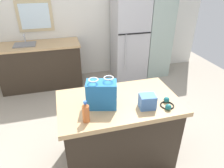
# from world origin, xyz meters

# --- Properties ---
(ground) EXTENTS (6.45, 6.45, 0.00)m
(ground) POSITION_xyz_m (0.00, 0.00, 0.00)
(ground) COLOR #9E9384
(back_wall) EXTENTS (5.38, 0.13, 2.72)m
(back_wall) POSITION_xyz_m (-0.02, 2.30, 1.36)
(back_wall) COLOR silver
(back_wall) RESTS_ON ground
(kitchen_island) EXTENTS (1.34, 0.80, 0.89)m
(kitchen_island) POSITION_xyz_m (-0.11, -0.38, 0.45)
(kitchen_island) COLOR #33281E
(kitchen_island) RESTS_ON ground
(refrigerator) EXTENTS (0.70, 0.67, 1.72)m
(refrigerator) POSITION_xyz_m (0.80, 1.91, 0.86)
(refrigerator) COLOR #B7B7BC
(refrigerator) RESTS_ON ground
(tall_cabinet) EXTENTS (0.53, 0.60, 2.12)m
(tall_cabinet) POSITION_xyz_m (1.44, 1.91, 1.06)
(tall_cabinet) COLOR #9EB2A8
(tall_cabinet) RESTS_ON ground
(sink_counter) EXTENTS (1.60, 0.65, 1.09)m
(sink_counter) POSITION_xyz_m (-1.09, 1.91, 0.46)
(sink_counter) COLOR #33281E
(sink_counter) RESTS_ON ground
(shopping_bag) EXTENTS (0.34, 0.25, 0.33)m
(shopping_bag) POSITION_xyz_m (-0.32, -0.43, 1.03)
(shopping_bag) COLOR #236BAD
(shopping_bag) RESTS_ON kitchen_island
(small_box) EXTENTS (0.18, 0.15, 0.15)m
(small_box) POSITION_xyz_m (0.13, -0.57, 0.96)
(small_box) COLOR #4775B7
(small_box) RESTS_ON kitchen_island
(bottle) EXTENTS (0.07, 0.07, 0.23)m
(bottle) POSITION_xyz_m (-0.51, -0.63, 0.99)
(bottle) COLOR #C66633
(bottle) RESTS_ON kitchen_island
(ear_defenders) EXTENTS (0.19, 0.19, 0.06)m
(ear_defenders) POSITION_xyz_m (0.35, -0.60, 0.91)
(ear_defenders) COLOR black
(ear_defenders) RESTS_ON kitchen_island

